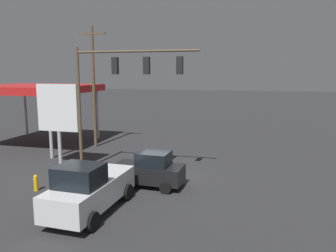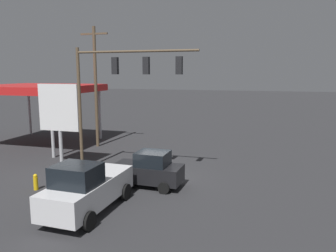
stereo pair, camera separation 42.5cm
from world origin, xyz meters
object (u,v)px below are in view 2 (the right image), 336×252
Objects in this scene: traffic_signal_assembly at (119,80)px; utility_pole at (96,84)px; fire_hydrant at (36,182)px; price_sign at (59,110)px; hatchback_crossing at (149,169)px; pickup_parked at (87,188)px.

traffic_signal_assembly is 0.78× the size of utility_pole.
utility_pole is 11.66m from fire_hydrant.
utility_pole is 1.81× the size of price_sign.
traffic_signal_assembly reaches higher than hatchback_crossing.
utility_pole is at bearing -45.52° from hatchback_crossing.
fire_hydrant is at bearing -111.03° from pickup_parked.
traffic_signal_assembly is 8.29m from utility_pole.
traffic_signal_assembly is at bearing -168.94° from pickup_parked.
utility_pole is (5.11, -6.51, -0.52)m from traffic_signal_assembly.
utility_pole is 6.23m from price_sign.
utility_pole is at bearing -79.77° from fire_hydrant.
pickup_parked is at bearing 116.19° from utility_pole.
hatchback_crossing reaches higher than fire_hydrant.
traffic_signal_assembly is 7.37m from fire_hydrant.
pickup_parked is 5.99× the size of fire_hydrant.
price_sign is at bearing -5.86° from traffic_signal_assembly.
hatchback_crossing is at bearing 162.90° from price_sign.
traffic_signal_assembly is at bearing -129.25° from fire_hydrant.
price_sign is (-0.52, 6.04, -1.45)m from utility_pole.
traffic_signal_assembly is at bearing 174.14° from price_sign.
utility_pole reaches higher than price_sign.
pickup_parked is (-5.48, 6.17, -2.70)m from price_sign.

